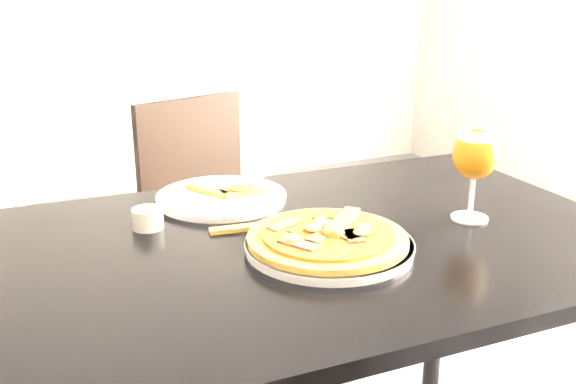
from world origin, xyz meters
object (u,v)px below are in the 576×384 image
chair_far (214,224)px  beer_glass (475,155)px  dining_table (322,277)px  pizza (328,236)px

chair_far → beer_glass: 0.99m
dining_table → pizza: bearing=-108.8°
chair_far → beer_glass: bearing=-89.3°
beer_glass → chair_far: bearing=106.9°
chair_far → dining_table: bearing=-109.7°
dining_table → chair_far: 0.83m
chair_far → pizza: 0.93m
dining_table → beer_glass: bearing=-7.0°
dining_table → beer_glass: (0.31, -0.05, 0.23)m
dining_table → pizza: 0.14m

